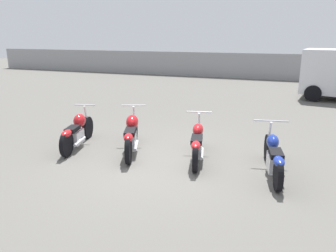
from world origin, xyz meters
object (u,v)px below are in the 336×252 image
at_px(motorcycle_slot_0, 77,131).
at_px(motorcycle_slot_2, 197,143).
at_px(motorcycle_slot_1, 132,134).
at_px(motorcycle_slot_3, 273,156).

distance_m(motorcycle_slot_0, motorcycle_slot_2, 3.09).
bearing_deg(motorcycle_slot_2, motorcycle_slot_0, 171.35).
height_order(motorcycle_slot_0, motorcycle_slot_2, motorcycle_slot_2).
distance_m(motorcycle_slot_1, motorcycle_slot_2, 1.63).
distance_m(motorcycle_slot_0, motorcycle_slot_3, 4.74).
bearing_deg(motorcycle_slot_0, motorcycle_slot_3, -14.52).
relative_size(motorcycle_slot_1, motorcycle_slot_3, 1.01).
distance_m(motorcycle_slot_0, motorcycle_slot_1, 1.46).
distance_m(motorcycle_slot_1, motorcycle_slot_3, 3.31).
height_order(motorcycle_slot_2, motorcycle_slot_3, motorcycle_slot_2).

